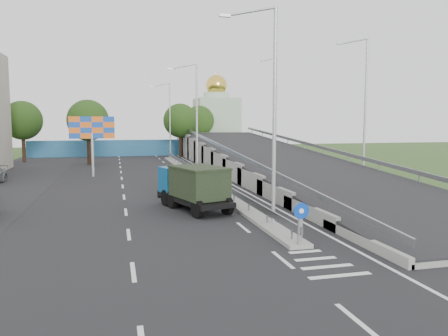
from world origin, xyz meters
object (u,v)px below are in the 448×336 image
object	(u,v)px
lamp_post_mid	(195,113)
dump_truck	(193,185)
lamp_post_near	(271,104)
sign_bollard	(300,223)
billboard	(92,131)
church	(216,120)
lamp_post_far	(169,116)

from	to	relation	value
lamp_post_mid	dump_truck	bearing A→B (deg)	-100.67
lamp_post_near	dump_truck	size ratio (longest dim) A/B	1.65
lamp_post_near	lamp_post_mid	xyz separation A→B (m)	(0.00, 20.00, 0.00)
sign_bollard	billboard	world-z (taller)	billboard
church	billboard	xyz separation A→B (m)	(-19.00, -32.00, -1.12)
church	billboard	distance (m)	37.23
lamp_post_mid	lamp_post_far	xyz separation A→B (m)	(0.00, 20.00, 0.00)
church	billboard	bearing A→B (deg)	-120.70
lamp_post_mid	billboard	size ratio (longest dim) A/B	1.83
dump_truck	lamp_post_near	bearing A→B (deg)	-77.54
lamp_post_near	billboard	xyz separation A→B (m)	(-9.11, 22.00, -1.62)
lamp_post_far	dump_truck	xyz separation A→B (m)	(-2.83, -35.04, -4.41)
sign_bollard	lamp_post_mid	world-z (taller)	lamp_post_mid
lamp_post_near	lamp_post_far	bearing A→B (deg)	90.00
lamp_post_near	sign_bollard	bearing A→B (deg)	-91.64
sign_bollard	church	distance (m)	58.84
lamp_post_far	billboard	distance (m)	20.24
lamp_post_near	lamp_post_far	world-z (taller)	same
lamp_post_near	dump_truck	xyz separation A→B (m)	(-2.83, 4.96, -4.41)
church	lamp_post_mid	bearing A→B (deg)	-106.22
lamp_post_far	sign_bollard	bearing A→B (deg)	-90.14
dump_truck	church	bearing A→B (deg)	58.21
sign_bollard	lamp_post_near	world-z (taller)	lamp_post_near
lamp_post_far	dump_truck	distance (m)	35.43
lamp_post_far	billboard	xyz separation A→B (m)	(-9.11, -18.00, -1.62)
lamp_post_mid	dump_truck	xyz separation A→B (m)	(-2.83, -15.04, -4.41)
lamp_post_far	church	bearing A→B (deg)	54.76
lamp_post_mid	lamp_post_far	world-z (taller)	same
sign_bollard	lamp_post_near	distance (m)	6.12
lamp_post_mid	church	bearing A→B (deg)	73.78
lamp_post_far	lamp_post_mid	bearing A→B (deg)	-90.00
sign_bollard	lamp_post_near	bearing A→B (deg)	88.36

